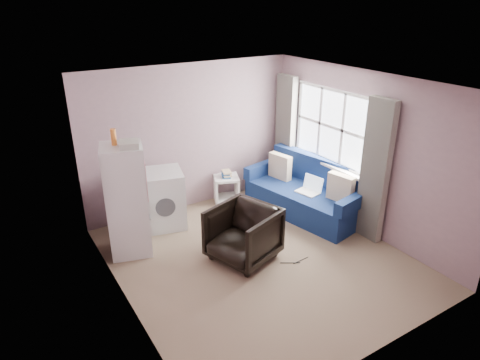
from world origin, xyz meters
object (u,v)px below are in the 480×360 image
Objects in this scene: armchair at (243,232)px; sofa at (308,194)px; fridge at (127,200)px; washing_machine at (162,198)px; side_table at (226,187)px.

armchair is 0.39× the size of sofa.
fridge is at bearing 160.97° from sofa.
side_table is (1.32, 0.22, -0.21)m from washing_machine.
washing_machine is (0.71, 0.49, -0.34)m from fridge.
armchair reaches higher than side_table.
sofa reaches higher than armchair.
fridge is 2.21m from side_table.
sofa is (0.98, -1.11, 0.06)m from side_table.
fridge is at bearing -131.07° from washing_machine.
sofa is (1.72, 0.63, -0.09)m from armchair.
washing_machine reaches higher than side_table.
side_table is at bearing 35.45° from fridge.
fridge is (-1.28, 1.04, 0.40)m from armchair.
washing_machine reaches higher than armchair.
fridge is at bearing -147.72° from armchair.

